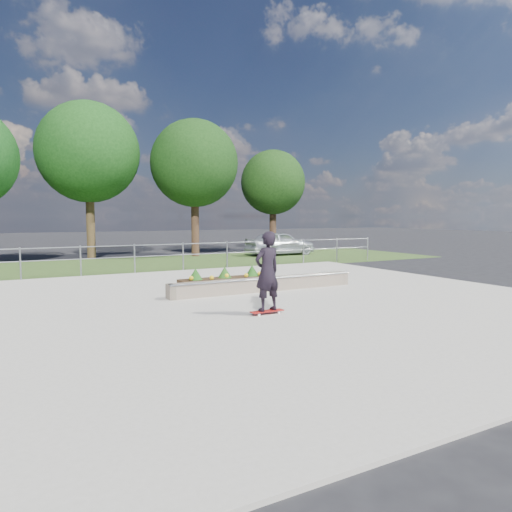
{
  "coord_description": "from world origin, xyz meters",
  "views": [
    {
      "loc": [
        -6.25,
        -10.48,
        2.29
      ],
      "look_at": [
        0.2,
        1.5,
        1.1
      ],
      "focal_mm": 32.0,
      "sensor_mm": 36.0,
      "label": 1
    }
  ],
  "objects": [
    {
      "name": "ground",
      "position": [
        0.0,
        0.0,
        0.0
      ],
      "size": [
        120.0,
        120.0,
        0.0
      ],
      "primitive_type": "plane",
      "color": "black",
      "rests_on": "ground"
    },
    {
      "name": "grass_verge",
      "position": [
        0.0,
        11.0,
        0.01
      ],
      "size": [
        30.0,
        8.0,
        0.02
      ],
      "primitive_type": "cube",
      "color": "#2E461C",
      "rests_on": "ground"
    },
    {
      "name": "concrete_slab",
      "position": [
        0.0,
        0.0,
        0.03
      ],
      "size": [
        15.0,
        15.0,
        0.06
      ],
      "primitive_type": "cube",
      "color": "#9E998C",
      "rests_on": "ground"
    },
    {
      "name": "fence",
      "position": [
        0.0,
        7.5,
        0.77
      ],
      "size": [
        20.06,
        0.06,
        1.2
      ],
      "color": "gray",
      "rests_on": "ground"
    },
    {
      "name": "tree_mid_left",
      "position": [
        -2.5,
        15.0,
        5.61
      ],
      "size": [
        5.25,
        5.25,
        8.25
      ],
      "color": "#372716",
      "rests_on": "ground"
    },
    {
      "name": "tree_mid_right",
      "position": [
        3.0,
        14.0,
        5.23
      ],
      "size": [
        4.9,
        4.9,
        7.7
      ],
      "color": "#341F14",
      "rests_on": "ground"
    },
    {
      "name": "tree_far_right",
      "position": [
        9.0,
        15.5,
        4.48
      ],
      "size": [
        4.2,
        4.2,
        6.6
      ],
      "color": "#331F14",
      "rests_on": "ground"
    },
    {
      "name": "grind_ledge",
      "position": [
        0.39,
        1.27,
        0.26
      ],
      "size": [
        6.0,
        0.44,
        0.43
      ],
      "color": "#6C5E4F",
      "rests_on": "concrete_slab"
    },
    {
      "name": "planter_bed",
      "position": [
        -0.22,
        2.66,
        0.24
      ],
      "size": [
        3.0,
        1.2,
        0.61
      ],
      "color": "black",
      "rests_on": "concrete_slab"
    },
    {
      "name": "skateboarder",
      "position": [
        -1.17,
        -1.58,
        1.04
      ],
      "size": [
        0.8,
        0.53,
        1.89
      ],
      "color": "white",
      "rests_on": "concrete_slab"
    },
    {
      "name": "parked_car",
      "position": [
        7.65,
        12.37,
        0.71
      ],
      "size": [
        4.16,
        1.7,
        1.41
      ],
      "primitive_type": "imported",
      "rotation": [
        0.0,
        0.0,
        1.56
      ],
      "color": "silver",
      "rests_on": "ground"
    }
  ]
}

